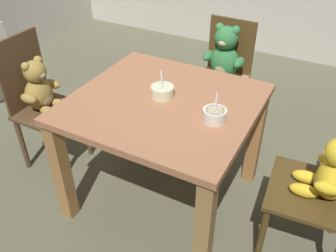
# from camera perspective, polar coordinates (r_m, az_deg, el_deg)

# --- Properties ---
(ground_plane) EXTENTS (5.20, 5.20, 0.04)m
(ground_plane) POSITION_cam_1_polar(r_m,az_deg,el_deg) (2.45, -0.56, -10.99)
(ground_plane) COLOR #5D5C46
(dining_table) EXTENTS (0.99, 0.94, 0.72)m
(dining_table) POSITION_cam_1_polar(r_m,az_deg,el_deg) (2.05, -0.65, 0.86)
(dining_table) COLOR #A46946
(dining_table) RESTS_ON ground_plane
(teddy_chair_near_right) EXTENTS (0.45, 0.45, 0.93)m
(teddy_chair_near_right) POSITION_cam_1_polar(r_m,az_deg,el_deg) (1.93, 24.14, -7.81)
(teddy_chair_near_right) COLOR #4C3718
(teddy_chair_near_right) RESTS_ON ground_plane
(teddy_chair_far_center) EXTENTS (0.39, 0.38, 0.88)m
(teddy_chair_far_center) POSITION_cam_1_polar(r_m,az_deg,el_deg) (2.74, 8.66, 9.34)
(teddy_chair_far_center) COLOR #53381A
(teddy_chair_far_center) RESTS_ON ground_plane
(teddy_chair_near_left) EXTENTS (0.37, 0.39, 0.92)m
(teddy_chair_near_left) POSITION_cam_1_polar(r_m,az_deg,el_deg) (2.53, -19.44, 4.61)
(teddy_chair_near_left) COLOR #523924
(teddy_chair_near_left) RESTS_ON ground_plane
(porridge_bowl_cream_center) EXTENTS (0.13, 0.13, 0.12)m
(porridge_bowl_cream_center) POSITION_cam_1_polar(r_m,az_deg,el_deg) (2.00, -0.90, 5.50)
(porridge_bowl_cream_center) COLOR beige
(porridge_bowl_cream_center) RESTS_ON dining_table
(porridge_bowl_white_near_right) EXTENTS (0.12, 0.13, 0.12)m
(porridge_bowl_white_near_right) POSITION_cam_1_polar(r_m,az_deg,el_deg) (1.81, 7.35, 1.75)
(porridge_bowl_white_near_right) COLOR silver
(porridge_bowl_white_near_right) RESTS_ON dining_table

